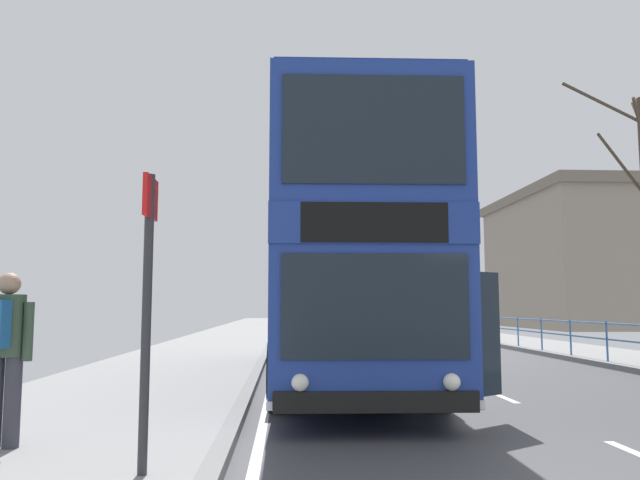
% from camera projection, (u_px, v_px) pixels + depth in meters
% --- Properties ---
extents(double_decker_bus_main, '(3.18, 10.94, 4.56)m').
position_uv_depth(double_decker_bus_main, '(343.00, 263.00, 12.62)').
color(double_decker_bus_main, navy).
rests_on(double_decker_bus_main, ground).
extents(pedestrian_railing_far_kerb, '(0.05, 26.62, 1.00)m').
position_uv_depth(pedestrian_railing_far_kerb, '(629.00, 336.00, 14.83)').
color(pedestrian_railing_far_kerb, '#386BA8').
rests_on(pedestrian_railing_far_kerb, ground).
extents(pedestrian_with_backpack, '(0.55, 0.55, 1.72)m').
position_uv_depth(pedestrian_with_backpack, '(4.00, 344.00, 6.22)').
color(pedestrian_with_backpack, '#383842').
rests_on(pedestrian_with_backpack, ground).
extents(bus_stop_sign_near, '(0.08, 0.44, 2.52)m').
position_uv_depth(bus_stop_sign_near, '(148.00, 286.00, 5.34)').
color(bus_stop_sign_near, '#2D2D33').
rests_on(bus_stop_sign_near, ground).
extents(background_building_00, '(10.51, 15.65, 9.73)m').
position_uv_depth(background_building_00, '(586.00, 259.00, 45.32)').
color(background_building_00, gray).
rests_on(background_building_00, ground).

